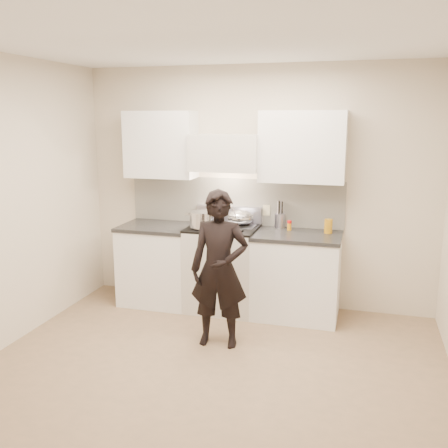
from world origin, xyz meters
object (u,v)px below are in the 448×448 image
Objects in this scene: stove at (223,268)px; counter_right at (296,275)px; person at (219,269)px; wok at (240,217)px; utensil_crock at (280,220)px.

counter_right is at bearing 0.00° from stove.
person reaches higher than counter_right.
wok is at bearing 87.52° from person.
person is (0.22, -0.90, 0.27)m from stove.
counter_right is (0.83, 0.00, -0.01)m from stove.
stove is at bearing -157.51° from utensil_crock.
counter_right is at bearing -45.84° from utensil_crock.
counter_right is 2.38× the size of wok.
person is (0.05, -1.00, -0.30)m from wok.
person is at bearing -87.11° from wok.
counter_right is 1.12m from person.
stove is 0.96m from person.
person reaches higher than wok.
utensil_crock is 1.23m from person.
wok is 0.44m from utensil_crock.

